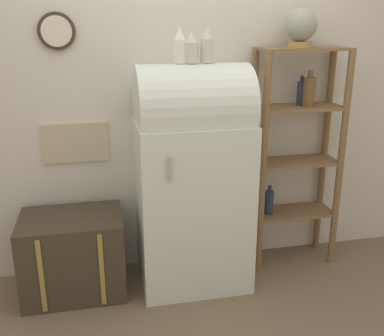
{
  "coord_description": "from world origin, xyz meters",
  "views": [
    {
      "loc": [
        -0.61,
        -2.63,
        1.83
      ],
      "look_at": [
        -0.0,
        0.25,
        0.87
      ],
      "focal_mm": 42.0,
      "sensor_mm": 36.0,
      "label": 1
    }
  ],
  "objects_px": {
    "refrigerator": "(192,176)",
    "vase_center": "(191,49)",
    "globe": "(301,27)",
    "suitcase_trunk": "(73,254)",
    "vase_left": "(180,46)",
    "vase_right": "(207,46)"
  },
  "relations": [
    {
      "from": "vase_left",
      "to": "vase_right",
      "type": "bearing_deg",
      "value": -1.8
    },
    {
      "from": "refrigerator",
      "to": "suitcase_trunk",
      "type": "relative_size",
      "value": 2.29
    },
    {
      "from": "suitcase_trunk",
      "to": "vase_left",
      "type": "xyz_separation_m",
      "value": [
        0.77,
        -0.0,
        1.39
      ]
    },
    {
      "from": "suitcase_trunk",
      "to": "vase_left",
      "type": "height_order",
      "value": "vase_left"
    },
    {
      "from": "suitcase_trunk",
      "to": "globe",
      "type": "xyz_separation_m",
      "value": [
        1.64,
        0.11,
        1.51
      ]
    },
    {
      "from": "globe",
      "to": "vase_center",
      "type": "distance_m",
      "value": 0.82
    },
    {
      "from": "globe",
      "to": "refrigerator",
      "type": "bearing_deg",
      "value": -171.04
    },
    {
      "from": "suitcase_trunk",
      "to": "vase_center",
      "type": "height_order",
      "value": "vase_center"
    },
    {
      "from": "refrigerator",
      "to": "vase_center",
      "type": "bearing_deg",
      "value": 134.48
    },
    {
      "from": "suitcase_trunk",
      "to": "vase_right",
      "type": "distance_m",
      "value": 1.69
    },
    {
      "from": "vase_center",
      "to": "vase_right",
      "type": "relative_size",
      "value": 0.85
    },
    {
      "from": "suitcase_trunk",
      "to": "vase_left",
      "type": "bearing_deg",
      "value": -0.01
    },
    {
      "from": "globe",
      "to": "vase_left",
      "type": "height_order",
      "value": "globe"
    },
    {
      "from": "vase_right",
      "to": "vase_center",
      "type": "bearing_deg",
      "value": 179.33
    },
    {
      "from": "refrigerator",
      "to": "globe",
      "type": "distance_m",
      "value": 1.27
    },
    {
      "from": "globe",
      "to": "vase_center",
      "type": "height_order",
      "value": "globe"
    },
    {
      "from": "vase_center",
      "to": "vase_right",
      "type": "distance_m",
      "value": 0.11
    },
    {
      "from": "globe",
      "to": "vase_left",
      "type": "distance_m",
      "value": 0.89
    },
    {
      "from": "refrigerator",
      "to": "vase_center",
      "type": "distance_m",
      "value": 0.86
    },
    {
      "from": "globe",
      "to": "vase_left",
      "type": "bearing_deg",
      "value": -172.7
    },
    {
      "from": "refrigerator",
      "to": "vase_left",
      "type": "xyz_separation_m",
      "value": [
        -0.08,
        0.01,
        0.87
      ]
    },
    {
      "from": "vase_left",
      "to": "vase_center",
      "type": "distance_m",
      "value": 0.07
    }
  ]
}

